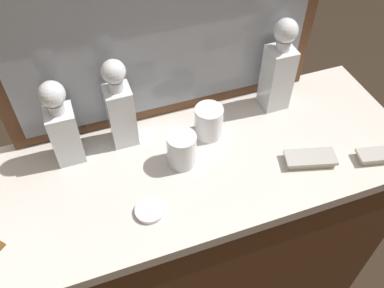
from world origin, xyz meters
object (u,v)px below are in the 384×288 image
(crystal_decanter_rear, at_px, (278,73))
(silver_brush_far_left, at_px, (380,155))
(crystal_decanter_right, at_px, (120,111))
(crystal_tumbler_right, at_px, (209,123))
(crystal_tumbler_center, at_px, (182,150))
(crystal_decanter_far_right, at_px, (64,130))
(silver_brush_right, at_px, (310,159))
(porcelain_dish, at_px, (150,211))

(crystal_decanter_rear, height_order, silver_brush_far_left, crystal_decanter_rear)
(crystal_decanter_right, distance_m, crystal_decanter_rear, 0.49)
(crystal_decanter_right, bearing_deg, silver_brush_far_left, -25.46)
(crystal_tumbler_right, bearing_deg, crystal_tumbler_center, -144.95)
(crystal_decanter_far_right, height_order, silver_brush_far_left, crystal_decanter_far_right)
(crystal_decanter_rear, relative_size, silver_brush_right, 1.98)
(crystal_tumbler_center, relative_size, silver_brush_far_left, 0.73)
(crystal_decanter_rear, relative_size, porcelain_dish, 3.99)
(silver_brush_far_left, bearing_deg, silver_brush_right, 163.96)
(crystal_decanter_right, xyz_separation_m, crystal_decanter_rear, (0.49, -0.01, 0.01))
(crystal_decanter_far_right, bearing_deg, porcelain_dish, -58.37)
(crystal_decanter_rear, bearing_deg, silver_brush_far_left, -59.83)
(crystal_decanter_far_right, relative_size, silver_brush_right, 1.73)
(crystal_decanter_right, bearing_deg, crystal_tumbler_center, -46.55)
(porcelain_dish, bearing_deg, silver_brush_right, 1.25)
(crystal_decanter_right, bearing_deg, crystal_decanter_far_right, -175.27)
(crystal_tumbler_right, height_order, porcelain_dish, crystal_tumbler_right)
(crystal_decanter_far_right, relative_size, porcelain_dish, 3.49)
(crystal_decanter_far_right, xyz_separation_m, crystal_decanter_right, (0.16, 0.01, 0.01))
(crystal_decanter_right, xyz_separation_m, crystal_tumbler_center, (0.13, -0.14, -0.07))
(crystal_decanter_far_right, relative_size, crystal_tumbler_center, 2.60)
(crystal_decanter_rear, bearing_deg, crystal_decanter_far_right, -179.29)
(crystal_tumbler_center, relative_size, porcelain_dish, 1.35)
(crystal_decanter_far_right, xyz_separation_m, porcelain_dish, (0.16, -0.26, -0.10))
(silver_brush_far_left, relative_size, silver_brush_right, 0.92)
(crystal_decanter_far_right, bearing_deg, crystal_decanter_right, 4.73)
(crystal_tumbler_center, distance_m, silver_brush_far_left, 0.57)
(crystal_decanter_right, relative_size, crystal_tumbler_right, 2.82)
(crystal_tumbler_center, distance_m, crystal_tumbler_right, 0.13)
(silver_brush_far_left, height_order, silver_brush_right, same)
(crystal_decanter_far_right, bearing_deg, crystal_decanter_rear, 0.71)
(silver_brush_far_left, distance_m, silver_brush_right, 0.20)
(crystal_decanter_rear, distance_m, porcelain_dish, 0.57)
(crystal_tumbler_right, relative_size, silver_brush_far_left, 0.71)
(crystal_decanter_far_right, bearing_deg, silver_brush_right, -21.46)
(crystal_decanter_far_right, height_order, crystal_decanter_right, crystal_decanter_right)
(crystal_tumbler_center, distance_m, porcelain_dish, 0.19)
(crystal_decanter_right, bearing_deg, porcelain_dish, -90.03)
(crystal_decanter_far_right, xyz_separation_m, crystal_tumbler_right, (0.40, -0.05, -0.06))
(crystal_decanter_right, bearing_deg, crystal_tumbler_right, -14.51)
(crystal_decanter_right, height_order, porcelain_dish, crystal_decanter_right)
(silver_brush_far_left, xyz_separation_m, silver_brush_right, (-0.20, 0.06, 0.00))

